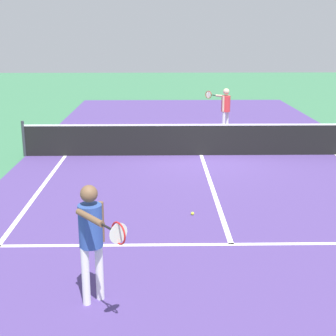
{
  "coord_description": "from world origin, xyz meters",
  "views": [
    {
      "loc": [
        -1.26,
        -14.31,
        3.65
      ],
      "look_at": [
        -1.1,
        -4.94,
        1.0
      ],
      "focal_mm": 52.16,
      "sensor_mm": 36.0,
      "label": 1
    }
  ],
  "objects_px": {
    "net": "(201,139)",
    "tennis_ball_mid_court": "(193,213)",
    "player_far": "(225,106)",
    "player_near": "(92,231)"
  },
  "relations": [
    {
      "from": "player_far",
      "to": "net",
      "type": "bearing_deg",
      "value": -109.09
    },
    {
      "from": "player_near",
      "to": "tennis_ball_mid_court",
      "type": "distance_m",
      "value": 3.81
    },
    {
      "from": "player_near",
      "to": "player_far",
      "type": "xyz_separation_m",
      "value": [
        3.3,
        11.51,
        -0.04
      ]
    },
    {
      "from": "player_near",
      "to": "player_far",
      "type": "bearing_deg",
      "value": 74.01
    },
    {
      "from": "tennis_ball_mid_court",
      "to": "net",
      "type": "bearing_deg",
      "value": 83.18
    },
    {
      "from": "player_far",
      "to": "tennis_ball_mid_court",
      "type": "height_order",
      "value": "player_far"
    },
    {
      "from": "net",
      "to": "player_near",
      "type": "bearing_deg",
      "value": -104.75
    },
    {
      "from": "player_far",
      "to": "tennis_ball_mid_court",
      "type": "relative_size",
      "value": 24.93
    },
    {
      "from": "player_near",
      "to": "tennis_ball_mid_court",
      "type": "bearing_deg",
      "value": 64.4
    },
    {
      "from": "net",
      "to": "tennis_ball_mid_court",
      "type": "height_order",
      "value": "net"
    }
  ]
}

